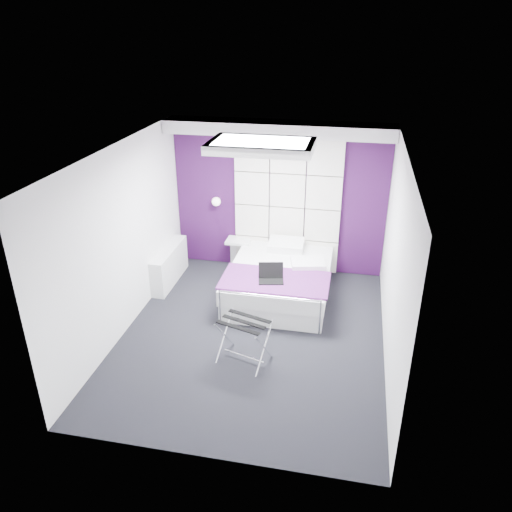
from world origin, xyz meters
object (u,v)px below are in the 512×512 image
(wall_lamp, at_px, (217,201))
(laptop, at_px, (272,276))
(bed, at_px, (280,280))
(radiator, at_px, (170,265))
(nightstand, at_px, (239,241))
(luggage_rack, at_px, (244,341))

(wall_lamp, distance_m, laptop, 1.92)
(wall_lamp, distance_m, bed, 1.79)
(radiator, relative_size, laptop, 3.30)
(radiator, xyz_separation_m, nightstand, (1.03, 0.72, 0.23))
(nightstand, height_order, laptop, laptop)
(wall_lamp, bearing_deg, luggage_rack, -68.05)
(bed, height_order, luggage_rack, bed)
(radiator, height_order, nightstand, radiator)
(radiator, distance_m, laptop, 1.96)
(wall_lamp, bearing_deg, laptop, -48.90)
(wall_lamp, bearing_deg, radiator, -130.10)
(wall_lamp, bearing_deg, nightstand, -5.90)
(luggage_rack, bearing_deg, laptop, 101.15)
(bed, relative_size, laptop, 5.29)
(laptop, bearing_deg, wall_lamp, 119.48)
(radiator, bearing_deg, luggage_rack, -47.69)
(luggage_rack, bearing_deg, radiator, 149.60)
(bed, distance_m, luggage_rack, 1.75)
(wall_lamp, height_order, bed, wall_lamp)
(radiator, xyz_separation_m, bed, (1.89, -0.12, -0.01))
(luggage_rack, bearing_deg, wall_lamp, 129.24)
(luggage_rack, xyz_separation_m, laptop, (0.14, 1.26, 0.30))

